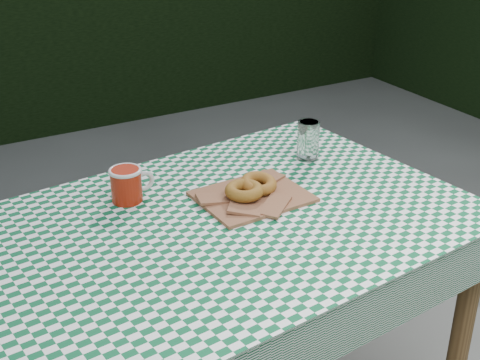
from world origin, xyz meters
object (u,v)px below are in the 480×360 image
at_px(table, 222,337).
at_px(coffee_mug, 126,185).
at_px(paper_bag, 252,196).
at_px(drinking_glass, 308,140).

height_order(table, coffee_mug, coffee_mug).
xyz_separation_m(table, coffee_mug, (-0.17, 0.23, 0.43)).
distance_m(table, paper_bag, 0.42).
relative_size(table, drinking_glass, 10.56).
xyz_separation_m(paper_bag, drinking_glass, (0.29, 0.15, 0.05)).
height_order(paper_bag, coffee_mug, coffee_mug).
xyz_separation_m(paper_bag, coffee_mug, (-0.31, 0.16, 0.04)).
height_order(coffee_mug, drinking_glass, drinking_glass).
xyz_separation_m(coffee_mug, drinking_glass, (0.60, -0.01, 0.01)).
relative_size(table, coffee_mug, 7.72).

